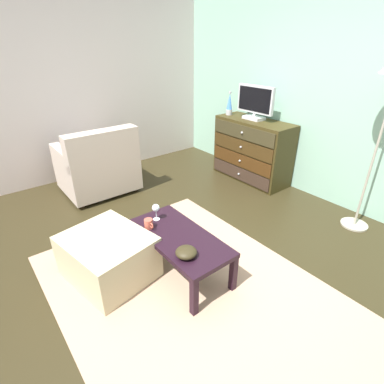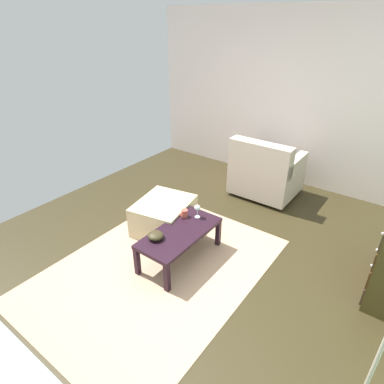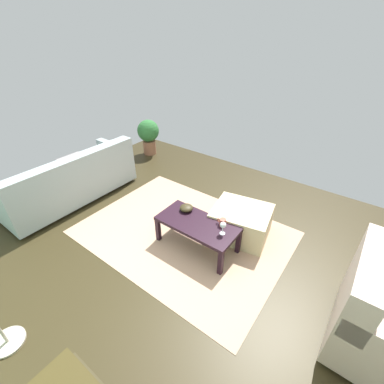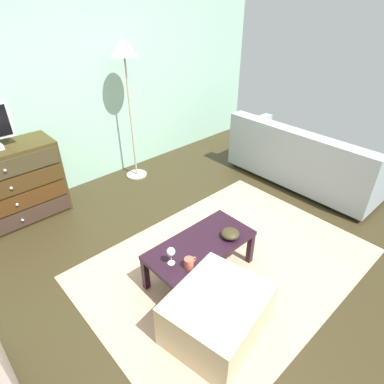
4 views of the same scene
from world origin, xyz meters
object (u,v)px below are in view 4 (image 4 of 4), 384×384
dresser (7,187)px  ottoman (217,315)px  mug (189,263)px  wine_glass (171,252)px  couch_large (304,160)px  standing_lamp (125,62)px  coffee_table (201,247)px  bowl_decorative (230,234)px

dresser → ottoman: dresser is taller
ottoman → mug: bearing=80.2°
wine_glass → couch_large: bearing=7.0°
wine_glass → standing_lamp: size_ratio=0.09×
coffee_table → standing_lamp: (0.62, 1.94, 1.19)m
bowl_decorative → standing_lamp: 2.36m
coffee_table → standing_lamp: standing_lamp is taller
wine_glass → bowl_decorative: bearing=-10.0°
mug → bowl_decorative: (0.51, 0.02, -0.01)m
dresser → couch_large: size_ratio=0.56×
wine_glass → mug: 0.17m
couch_large → ottoman: (-2.50, -0.81, -0.12)m
dresser → standing_lamp: bearing=-1.8°
coffee_table → bowl_decorative: 0.29m
wine_glass → bowl_decorative: size_ratio=0.95×
bowl_decorative → couch_large: (1.93, 0.41, -0.09)m
ottoman → dresser: bearing=104.3°
bowl_decorative → ottoman: size_ratio=0.24×
dresser → mug: (0.70, -2.13, -0.02)m
wine_glass → bowl_decorative: 0.60m
coffee_table → bowl_decorative: (0.25, -0.12, 0.09)m
couch_large → ottoman: 2.63m
coffee_table → ottoman: size_ratio=1.39×
wine_glass → dresser: bearing=107.3°
mug → standing_lamp: 2.51m
ottoman → coffee_table: bearing=57.8°
bowl_decorative → couch_large: size_ratio=0.08×
couch_large → standing_lamp: size_ratio=1.13×
coffee_table → mug: (-0.26, -0.14, 0.09)m
dresser → mug: bearing=-71.7°
mug → bowl_decorative: mug is taller
wine_glass → ottoman: bearing=-88.4°
dresser → coffee_table: bearing=-64.3°
dresser → couch_large: dresser is taller
wine_glass → mug: size_ratio=1.38×
bowl_decorative → standing_lamp: standing_lamp is taller
coffee_table → couch_large: (2.18, 0.30, -0.01)m
couch_large → coffee_table: bearing=-172.2°
couch_large → ottoman: couch_large is taller
dresser → couch_large: bearing=-28.4°
coffee_table → couch_large: size_ratio=0.49×
mug → wine_glass: bearing=121.8°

